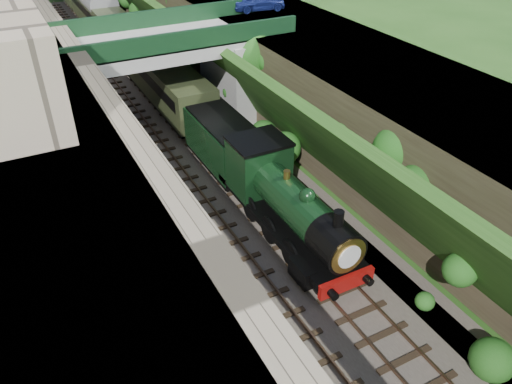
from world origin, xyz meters
TOP-DOWN VIEW (x-y plane):
  - trackbed at (0.00, 20.00)m, footprint 10.00×90.00m
  - retaining_wall at (-5.50, 20.00)m, footprint 1.00×90.00m
  - street_plateau_left at (-9.00, 20.00)m, footprint 6.00×90.00m
  - street_plateau_right at (9.50, 20.00)m, footprint 8.00×90.00m
  - embankment_slope at (4.91, 20.30)m, footprint 4.66×90.00m
  - track_left at (-2.00, 20.00)m, footprint 2.50×90.00m
  - track_right at (1.20, 20.00)m, footprint 2.50×90.00m
  - road_bridge at (0.94, 24.00)m, footprint 16.00×6.40m
  - tree at (5.91, 22.11)m, footprint 3.60×3.80m
  - car_blue at (8.86, 27.00)m, footprint 4.25×2.25m
  - locomotive at (1.20, 9.37)m, footprint 3.10×10.22m
  - tender at (1.20, 16.74)m, footprint 2.70×6.00m
  - coach_front at (1.20, 29.34)m, footprint 2.90×18.00m
  - coach_middle at (1.20, 48.14)m, footprint 2.90×18.00m

SIDE VIEW (x-z plane):
  - trackbed at x=0.00m, z-range 0.00..0.20m
  - track_left at x=-2.00m, z-range 0.15..0.35m
  - track_right at x=1.20m, z-range 0.15..0.35m
  - tender at x=1.20m, z-range 0.09..3.14m
  - locomotive at x=1.20m, z-range -0.02..3.81m
  - coach_front at x=1.20m, z-range 0.20..3.90m
  - coach_middle at x=1.20m, z-range 0.20..3.90m
  - embankment_slope at x=4.91m, z-range -0.57..5.82m
  - street_plateau_right at x=9.50m, z-range 0.00..6.25m
  - retaining_wall at x=-5.50m, z-range 0.00..7.00m
  - street_plateau_left at x=-9.00m, z-range 0.00..7.00m
  - road_bridge at x=0.94m, z-range 0.45..7.70m
  - tree at x=5.91m, z-range 1.35..7.95m
  - car_blue at x=8.86m, z-range 6.25..7.63m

